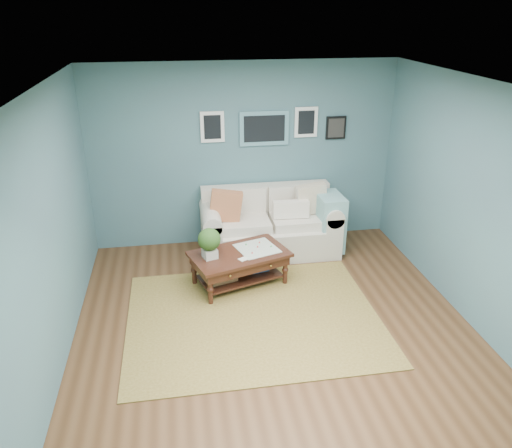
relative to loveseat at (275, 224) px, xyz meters
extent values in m
plane|color=brown|center=(-0.39, -2.03, -0.42)|extent=(5.00, 5.00, 0.00)
plane|color=white|center=(-0.39, -2.03, 2.28)|extent=(5.00, 5.00, 0.00)
cube|color=#44616D|center=(-0.39, 0.47, 0.93)|extent=(4.50, 0.02, 2.70)
cube|color=#44616D|center=(-0.39, -4.53, 0.93)|extent=(4.50, 0.02, 2.70)
cube|color=#44616D|center=(-2.64, -2.03, 0.93)|extent=(0.02, 5.00, 2.70)
cube|color=#44616D|center=(1.86, -2.03, 0.93)|extent=(0.02, 5.00, 2.70)
cube|color=#5C8E9A|center=(-0.09, 0.45, 1.33)|extent=(0.72, 0.03, 0.50)
cube|color=black|center=(-0.09, 0.43, 1.33)|extent=(0.60, 0.01, 0.38)
cube|color=white|center=(-0.84, 0.45, 1.38)|extent=(0.34, 0.03, 0.44)
cube|color=white|center=(0.53, 0.45, 1.40)|extent=(0.34, 0.03, 0.44)
cube|color=black|center=(0.99, 0.45, 1.30)|extent=(0.30, 0.03, 0.34)
cube|color=brown|center=(-0.60, -1.71, -0.42)|extent=(2.93, 2.35, 0.01)
cube|color=beige|center=(-0.09, -0.04, -0.21)|extent=(1.47, 0.91, 0.43)
cube|color=beige|center=(-0.09, 0.31, 0.26)|extent=(1.93, 0.23, 0.50)
cube|color=beige|center=(-0.95, -0.04, -0.10)|extent=(0.25, 0.91, 0.64)
cube|color=beige|center=(0.77, -0.04, -0.10)|extent=(0.25, 0.91, 0.64)
cylinder|color=beige|center=(-0.95, -0.04, 0.22)|extent=(0.27, 0.91, 0.27)
cylinder|color=beige|center=(0.77, -0.04, 0.22)|extent=(0.27, 0.91, 0.27)
cube|color=beige|center=(-0.48, -0.10, 0.08)|extent=(0.75, 0.58, 0.13)
cube|color=beige|center=(0.30, -0.10, 0.08)|extent=(0.75, 0.58, 0.13)
cube|color=beige|center=(-0.48, 0.19, 0.33)|extent=(0.75, 0.12, 0.37)
cube|color=beige|center=(0.30, 0.19, 0.33)|extent=(0.75, 0.12, 0.37)
cube|color=#D65D3F|center=(-0.73, -0.09, 0.37)|extent=(0.50, 0.18, 0.49)
cube|color=#F1E3CE|center=(0.53, -0.02, 0.37)|extent=(0.49, 0.19, 0.48)
cube|color=silver|center=(0.20, -0.14, 0.28)|extent=(0.52, 0.12, 0.25)
cube|color=#7BB0B1|center=(0.77, -0.16, 0.05)|extent=(0.35, 0.57, 0.83)
cube|color=black|center=(-0.65, -0.90, 0.01)|extent=(1.39, 1.06, 0.04)
cube|color=black|center=(-0.65, -0.90, -0.07)|extent=(1.28, 0.96, 0.12)
cube|color=black|center=(-0.65, -0.90, -0.31)|extent=(1.16, 0.83, 0.03)
sphere|color=gold|center=(-0.82, -1.30, -0.07)|extent=(0.03, 0.03, 0.03)
sphere|color=gold|center=(-0.28, -1.13, -0.07)|extent=(0.03, 0.03, 0.03)
cylinder|color=black|center=(-1.07, -1.33, -0.21)|extent=(0.06, 0.06, 0.42)
cylinder|color=black|center=(-0.06, -1.00, -0.21)|extent=(0.06, 0.06, 0.42)
cylinder|color=black|center=(-1.24, -0.81, -0.21)|extent=(0.06, 0.06, 0.42)
cylinder|color=black|center=(-0.23, -0.48, -0.21)|extent=(0.06, 0.06, 0.42)
cube|color=silver|center=(-1.03, -0.98, 0.10)|extent=(0.21, 0.21, 0.12)
sphere|color=#244B17|center=(-1.03, -0.98, 0.29)|extent=(0.29, 0.29, 0.29)
cube|color=silver|center=(-0.41, -0.82, 0.04)|extent=(0.62, 0.62, 0.01)
cube|color=#AE724B|center=(-0.89, -0.98, -0.19)|extent=(0.41, 0.34, 0.20)
cube|color=#224D88|center=(-0.38, -0.79, -0.24)|extent=(0.29, 0.25, 0.11)
camera|label=1|loc=(-1.37, -6.59, 2.98)|focal=35.00mm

